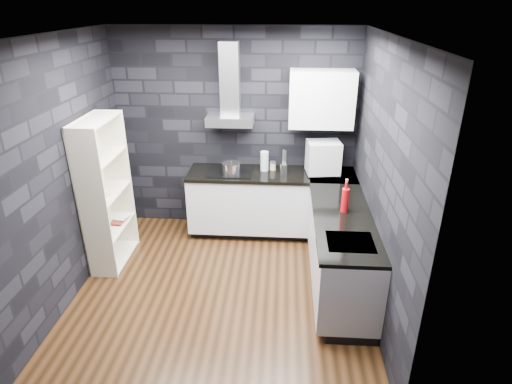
# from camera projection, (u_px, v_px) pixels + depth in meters

# --- Properties ---
(ground) EXTENTS (3.20, 3.20, 0.00)m
(ground) POSITION_uv_depth(u_px,v_px,m) (223.00, 288.00, 4.84)
(ground) COLOR #3D2310
(ceiling) EXTENTS (3.20, 3.20, 0.00)m
(ceiling) POSITION_uv_depth(u_px,v_px,m) (212.00, 35.00, 3.72)
(ceiling) COLOR silver
(wall_back) EXTENTS (3.20, 0.05, 2.70)m
(wall_back) POSITION_uv_depth(u_px,v_px,m) (236.00, 132.00, 5.76)
(wall_back) COLOR black
(wall_back) RESTS_ON ground
(wall_front) EXTENTS (3.20, 0.05, 2.70)m
(wall_front) POSITION_uv_depth(u_px,v_px,m) (182.00, 272.00, 2.80)
(wall_front) COLOR black
(wall_front) RESTS_ON ground
(wall_left) EXTENTS (0.05, 3.20, 2.70)m
(wall_left) POSITION_uv_depth(u_px,v_px,m) (61.00, 174.00, 4.38)
(wall_left) COLOR black
(wall_left) RESTS_ON ground
(wall_right) EXTENTS (0.05, 3.20, 2.70)m
(wall_right) POSITION_uv_depth(u_px,v_px,m) (383.00, 182.00, 4.18)
(wall_right) COLOR black
(wall_right) RESTS_ON ground
(toekick_back) EXTENTS (2.18, 0.50, 0.10)m
(toekick_back) POSITION_uv_depth(u_px,v_px,m) (271.00, 228.00, 6.00)
(toekick_back) COLOR black
(toekick_back) RESTS_ON ground
(toekick_right) EXTENTS (0.50, 1.78, 0.10)m
(toekick_right) POSITION_uv_depth(u_px,v_px,m) (341.00, 284.00, 4.83)
(toekick_right) COLOR black
(toekick_right) RESTS_ON ground
(counter_back_cab) EXTENTS (2.20, 0.60, 0.76)m
(counter_back_cab) POSITION_uv_depth(u_px,v_px,m) (271.00, 201.00, 5.79)
(counter_back_cab) COLOR silver
(counter_back_cab) RESTS_ON ground
(counter_right_cab) EXTENTS (0.60, 1.80, 0.76)m
(counter_right_cab) POSITION_uv_depth(u_px,v_px,m) (341.00, 251.00, 4.65)
(counter_right_cab) COLOR silver
(counter_right_cab) RESTS_ON ground
(counter_back_top) EXTENTS (2.20, 0.62, 0.04)m
(counter_back_top) POSITION_uv_depth(u_px,v_px,m) (272.00, 174.00, 5.62)
(counter_back_top) COLOR black
(counter_back_top) RESTS_ON counter_back_cab
(counter_right_top) EXTENTS (0.62, 1.80, 0.04)m
(counter_right_top) POSITION_uv_depth(u_px,v_px,m) (343.00, 219.00, 4.49)
(counter_right_top) COLOR black
(counter_right_top) RESTS_ON counter_right_cab
(counter_corner_top) EXTENTS (0.62, 0.62, 0.04)m
(counter_corner_top) POSITION_uv_depth(u_px,v_px,m) (333.00, 176.00, 5.58)
(counter_corner_top) COLOR black
(counter_corner_top) RESTS_ON counter_right_cab
(hood_body) EXTENTS (0.60, 0.34, 0.12)m
(hood_body) POSITION_uv_depth(u_px,v_px,m) (230.00, 120.00, 5.50)
(hood_body) COLOR #B8B8BD
(hood_body) RESTS_ON wall_back
(hood_chimney) EXTENTS (0.24, 0.20, 0.90)m
(hood_chimney) POSITION_uv_depth(u_px,v_px,m) (230.00, 79.00, 5.35)
(hood_chimney) COLOR #B8B8BD
(hood_chimney) RESTS_ON hood_body
(upper_cabinet) EXTENTS (0.80, 0.35, 0.70)m
(upper_cabinet) POSITION_uv_depth(u_px,v_px,m) (322.00, 99.00, 5.30)
(upper_cabinet) COLOR white
(upper_cabinet) RESTS_ON wall_back
(cooktop) EXTENTS (0.58, 0.50, 0.01)m
(cooktop) POSITION_uv_depth(u_px,v_px,m) (230.00, 171.00, 5.65)
(cooktop) COLOR black
(cooktop) RESTS_ON counter_back_top
(sink_rim) EXTENTS (0.44, 0.40, 0.01)m
(sink_rim) POSITION_uv_depth(u_px,v_px,m) (350.00, 242.00, 4.03)
(sink_rim) COLOR #B8B8BD
(sink_rim) RESTS_ON counter_right_top
(pot) EXTENTS (0.30, 0.30, 0.13)m
(pot) POSITION_uv_depth(u_px,v_px,m) (231.00, 169.00, 5.52)
(pot) COLOR silver
(pot) RESTS_ON cooktop
(glass_vase) EXTENTS (0.14, 0.14, 0.26)m
(glass_vase) POSITION_uv_depth(u_px,v_px,m) (264.00, 161.00, 5.64)
(glass_vase) COLOR silver
(glass_vase) RESTS_ON counter_back_top
(storage_jar) EXTENTS (0.10, 0.10, 0.10)m
(storage_jar) POSITION_uv_depth(u_px,v_px,m) (273.00, 166.00, 5.69)
(storage_jar) COLOR tan
(storage_jar) RESTS_ON counter_back_top
(utensil_crock) EXTENTS (0.10, 0.10, 0.12)m
(utensil_crock) POSITION_uv_depth(u_px,v_px,m) (284.00, 169.00, 5.59)
(utensil_crock) COLOR silver
(utensil_crock) RESTS_ON counter_back_top
(appliance_garage) EXTENTS (0.45, 0.37, 0.41)m
(appliance_garage) POSITION_uv_depth(u_px,v_px,m) (323.00, 157.00, 5.50)
(appliance_garage) COLOR silver
(appliance_garage) RESTS_ON counter_back_top
(red_bottle) EXTENTS (0.09, 0.09, 0.26)m
(red_bottle) POSITION_uv_depth(u_px,v_px,m) (345.00, 200.00, 4.54)
(red_bottle) COLOR #AE090F
(red_bottle) RESTS_ON counter_right_top
(bookshelf) EXTENTS (0.47, 0.84, 1.80)m
(bookshelf) POSITION_uv_depth(u_px,v_px,m) (106.00, 194.00, 5.01)
(bookshelf) COLOR beige
(bookshelf) RESTS_ON ground
(fruit_bowl) EXTENTS (0.26, 0.26, 0.05)m
(fruit_bowl) POSITION_uv_depth(u_px,v_px,m) (103.00, 194.00, 4.92)
(fruit_bowl) COLOR white
(fruit_bowl) RESTS_ON bookshelf
(book_red) EXTENTS (0.16, 0.03, 0.21)m
(book_red) POSITION_uv_depth(u_px,v_px,m) (112.00, 214.00, 5.25)
(book_red) COLOR maroon
(book_red) RESTS_ON bookshelf
(book_second) EXTENTS (0.15, 0.05, 0.21)m
(book_second) POSITION_uv_depth(u_px,v_px,m) (116.00, 209.00, 5.32)
(book_second) COLOR #B2B2B2
(book_second) RESTS_ON bookshelf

